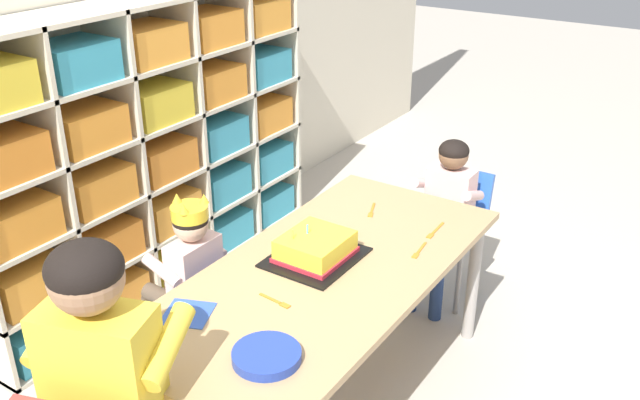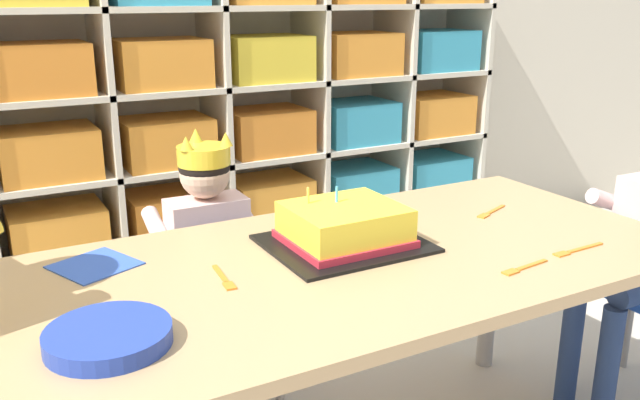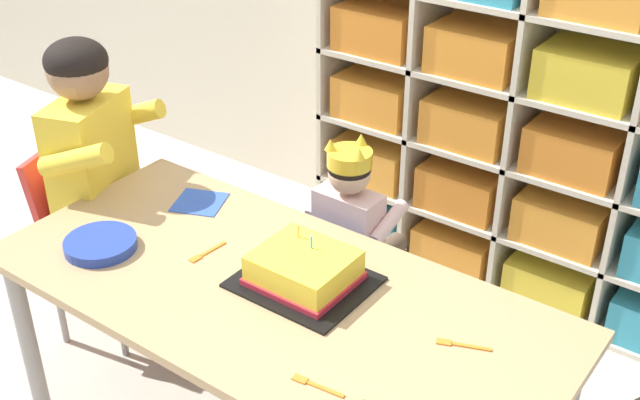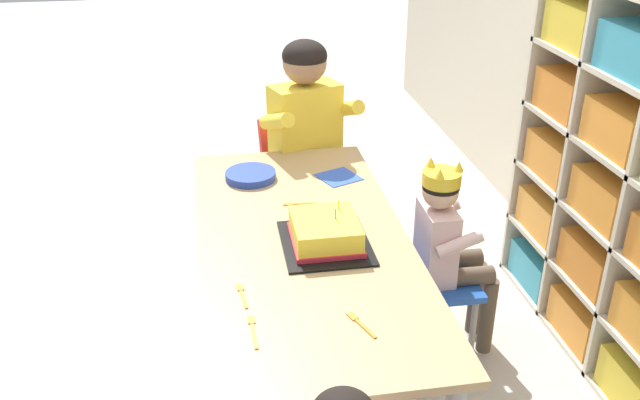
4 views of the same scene
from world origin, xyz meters
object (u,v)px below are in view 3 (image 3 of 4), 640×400
(child_with_crown, at_px, (356,222))
(birthday_cake_on_tray, at_px, (304,271))
(classroom_chair_blue, at_px, (337,276))
(fork_beside_plate_stack, at_px, (314,385))
(paper_plate_stack, at_px, (101,244))
(adult_helper_seated, at_px, (109,162))
(fork_scattered_mid_table, at_px, (460,345))
(classroom_chair_adult_side, at_px, (89,215))
(activity_table, at_px, (273,309))
(fork_at_table_front_edge, at_px, (206,253))

(child_with_crown, height_order, birthday_cake_on_tray, child_with_crown)
(classroom_chair_blue, relative_size, child_with_crown, 0.69)
(birthday_cake_on_tray, height_order, fork_beside_plate_stack, birthday_cake_on_tray)
(classroom_chair_blue, height_order, fork_beside_plate_stack, fork_beside_plate_stack)
(paper_plate_stack, bearing_deg, adult_helper_seated, 135.06)
(fork_beside_plate_stack, distance_m, fork_scattered_mid_table, 0.37)
(classroom_chair_adult_side, xyz_separation_m, adult_helper_seated, (0.10, 0.04, 0.22))
(activity_table, height_order, classroom_chair_adult_side, classroom_chair_adult_side)
(fork_beside_plate_stack, height_order, fork_scattered_mid_table, same)
(child_with_crown, height_order, classroom_chair_adult_side, child_with_crown)
(adult_helper_seated, xyz_separation_m, paper_plate_stack, (0.29, -0.29, -0.05))
(child_with_crown, distance_m, paper_plate_stack, 0.81)
(classroom_chair_blue, bearing_deg, birthday_cake_on_tray, 113.93)
(paper_plate_stack, height_order, fork_beside_plate_stack, paper_plate_stack)
(adult_helper_seated, distance_m, fork_scattered_mid_table, 1.30)
(paper_plate_stack, bearing_deg, birthday_cake_on_tray, 20.14)
(birthday_cake_on_tray, relative_size, fork_beside_plate_stack, 2.60)
(child_with_crown, bearing_deg, classroom_chair_adult_side, 29.60)
(birthday_cake_on_tray, relative_size, fork_at_table_front_edge, 2.63)
(classroom_chair_adult_side, xyz_separation_m, fork_scattered_mid_table, (1.40, -0.04, 0.16))
(child_with_crown, xyz_separation_m, birthday_cake_on_tray, (0.16, -0.49, 0.15))
(child_with_crown, distance_m, adult_helper_seated, 0.81)
(paper_plate_stack, relative_size, fork_at_table_front_edge, 1.57)
(classroom_chair_adult_side, height_order, fork_scattered_mid_table, classroom_chair_adult_side)
(activity_table, xyz_separation_m, classroom_chair_blue, (-0.11, 0.46, -0.20))
(child_with_crown, relative_size, classroom_chair_adult_side, 1.15)
(fork_beside_plate_stack, height_order, fork_at_table_front_edge, same)
(adult_helper_seated, xyz_separation_m, fork_at_table_front_edge, (0.55, -0.14, -0.06))
(classroom_chair_blue, height_order, birthday_cake_on_tray, birthday_cake_on_tray)
(activity_table, distance_m, child_with_crown, 0.57)
(fork_at_table_front_edge, bearing_deg, classroom_chair_adult_side, 85.86)
(fork_at_table_front_edge, bearing_deg, adult_helper_seated, 80.68)
(activity_table, height_order, child_with_crown, child_with_crown)
(classroom_chair_blue, xyz_separation_m, fork_at_table_front_edge, (-0.14, -0.44, 0.27))
(activity_table, xyz_separation_m, birthday_cake_on_tray, (0.05, 0.07, 0.10))
(activity_table, relative_size, paper_plate_stack, 7.70)
(fork_beside_plate_stack, xyz_separation_m, fork_scattered_mid_table, (0.20, 0.31, 0.00))
(adult_helper_seated, distance_m, paper_plate_stack, 0.42)
(child_with_crown, distance_m, fork_at_table_front_edge, 0.57)
(child_with_crown, height_order, paper_plate_stack, child_with_crown)
(child_with_crown, xyz_separation_m, fork_scattered_mid_table, (0.61, -0.47, 0.12))
(classroom_chair_adult_side, relative_size, paper_plate_stack, 3.43)
(classroom_chair_adult_side, xyz_separation_m, birthday_cake_on_tray, (0.95, -0.05, 0.20))
(activity_table, distance_m, fork_scattered_mid_table, 0.51)
(classroom_chair_blue, height_order, adult_helper_seated, adult_helper_seated)
(activity_table, bearing_deg, fork_beside_plate_stack, -36.53)
(child_with_crown, xyz_separation_m, paper_plate_stack, (-0.39, -0.69, 0.13))
(fork_at_table_front_edge, bearing_deg, fork_scattered_mid_table, -79.67)
(birthday_cake_on_tray, relative_size, fork_scattered_mid_table, 2.67)
(activity_table, bearing_deg, classroom_chair_blue, 104.10)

